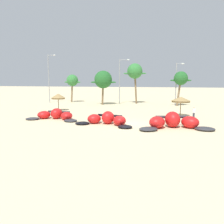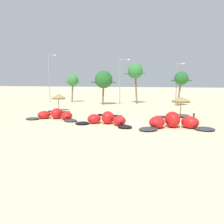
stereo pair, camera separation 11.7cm
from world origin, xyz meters
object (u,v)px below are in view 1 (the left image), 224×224
at_px(kite_far_left, 55,115).
at_px(palm_left_of_gap, 135,72).
at_px(palm_left, 103,80).
at_px(lamppost_west_center, 120,79).
at_px(palm_center_left, 181,79).
at_px(beach_umbrella_middle, 181,99).
at_px(lamppost_east_center, 177,82).
at_px(palm_leftmost, 72,81).
at_px(person_near_kites, 194,113).
at_px(lamppost_west, 49,76).
at_px(beach_umbrella_near_van, 58,96).
at_px(kite_left, 107,119).
at_px(kite_left_of_center, 174,122).

xyz_separation_m(kite_far_left, palm_left_of_gap, (7.51, 20.95, 6.09)).
height_order(palm_left, lamppost_west_center, lamppost_west_center).
height_order(kite_far_left, palm_center_left, palm_center_left).
relative_size(beach_umbrella_middle, lamppost_east_center, 0.33).
xyz_separation_m(kite_far_left, palm_leftmost, (-6.17, 20.78, 4.20)).
height_order(palm_left, lamppost_east_center, lamppost_east_center).
relative_size(kite_far_left, palm_left, 1.07).
distance_m(beach_umbrella_middle, palm_left, 18.27).
bearing_deg(kite_far_left, person_near_kites, 11.61).
distance_m(palm_center_left, lamppost_west, 27.10).
height_order(palm_leftmost, lamppost_west, lamppost_west).
xyz_separation_m(kite_far_left, palm_left, (1.71, 17.37, 4.42)).
distance_m(beach_umbrella_near_van, palm_left, 11.38).
bearing_deg(palm_left, lamppost_west, 173.12).
distance_m(palm_left, palm_center_left, 14.76).
xyz_separation_m(lamppost_west_center, lamppost_east_center, (11.02, -1.31, -0.60)).
relative_size(person_near_kites, lamppost_west, 0.16).
relative_size(kite_left, lamppost_east_center, 0.85).
relative_size(kite_far_left, kite_left, 1.05).
relative_size(palm_left, lamppost_west, 0.66).
relative_size(kite_left_of_center, person_near_kites, 4.72).
bearing_deg(lamppost_east_center, kite_left_of_center, -94.03).
distance_m(lamppost_west, lamppost_east_center, 26.40).
height_order(beach_umbrella_middle, person_near_kites, beach_umbrella_middle).
height_order(beach_umbrella_near_van, lamppost_west, lamppost_west).
distance_m(kite_left, lamppost_west, 27.76).
distance_m(palm_center_left, lamppost_east_center, 0.93).
bearing_deg(beach_umbrella_middle, lamppost_west, 153.40).
bearing_deg(lamppost_west_center, palm_leftmost, 174.99).
relative_size(kite_far_left, beach_umbrella_middle, 2.70).
bearing_deg(kite_left_of_center, kite_far_left, 171.18).
bearing_deg(beach_umbrella_middle, beach_umbrella_near_van, 174.90).
bearing_deg(person_near_kites, kite_left_of_center, -115.43).
bearing_deg(palm_center_left, lamppost_west_center, 172.84).
xyz_separation_m(beach_umbrella_middle, palm_leftmost, (-21.73, 15.03, 2.42)).
height_order(palm_center_left, lamppost_west, lamppost_west).
xyz_separation_m(kite_left, beach_umbrella_near_van, (-10.25, 9.26, 1.75)).
height_order(palm_leftmost, palm_left_of_gap, palm_left_of_gap).
bearing_deg(palm_leftmost, beach_umbrella_middle, -34.68).
distance_m(palm_left, lamppost_east_center, 14.07).
xyz_separation_m(kite_left, lamppost_west, (-17.77, 20.71, 5.11)).
relative_size(person_near_kites, lamppost_west_center, 0.18).
height_order(person_near_kites, lamppost_west, lamppost_west).
bearing_deg(palm_leftmost, kite_far_left, -73.46).
distance_m(kite_left_of_center, lamppost_west_center, 24.44).
height_order(beach_umbrella_near_van, palm_leftmost, palm_leftmost).
xyz_separation_m(beach_umbrella_near_van, lamppost_west_center, (7.84, 12.41, 2.82)).
bearing_deg(kite_left, person_near_kites, 28.41).
bearing_deg(palm_left, palm_left_of_gap, 31.69).
relative_size(beach_umbrella_near_van, lamppost_east_center, 0.34).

